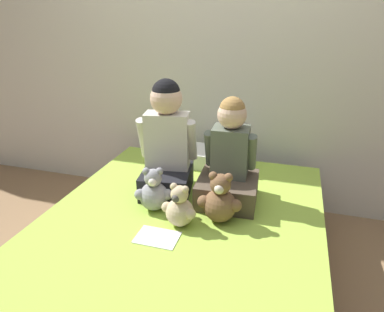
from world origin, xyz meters
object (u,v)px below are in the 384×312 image
(teddy_bear_held_by_right_child, at_px, (220,201))
(teddy_bear_between_children, at_px, (180,208))
(teddy_bear_held_by_left_child, at_px, (154,192))
(bed, at_px, (177,258))
(sign_card, at_px, (157,237))
(child_on_right, at_px, (229,163))
(child_on_left, at_px, (167,144))
(pillow_at_headboard, at_px, (213,158))

(teddy_bear_held_by_right_child, height_order, teddy_bear_between_children, teddy_bear_held_by_right_child)
(teddy_bear_held_by_left_child, bearing_deg, bed, -51.90)
(bed, distance_m, sign_card, 0.25)
(bed, relative_size, teddy_bear_held_by_right_child, 6.92)
(teddy_bear_held_by_left_child, bearing_deg, sign_card, -82.22)
(child_on_right, relative_size, teddy_bear_between_children, 2.61)
(child_on_left, height_order, teddy_bear_held_by_right_child, child_on_left)
(bed, bearing_deg, child_on_right, 60.58)
(pillow_at_headboard, bearing_deg, teddy_bear_held_by_left_child, -104.26)
(teddy_bear_held_by_right_child, height_order, sign_card, teddy_bear_held_by_right_child)
(teddy_bear_held_by_right_child, distance_m, pillow_at_headboard, 0.72)
(teddy_bear_held_by_right_child, bearing_deg, child_on_right, 87.31)
(bed, distance_m, teddy_bear_held_by_right_child, 0.40)
(bed, relative_size, child_on_left, 2.82)
(child_on_left, xyz_separation_m, sign_card, (0.12, -0.48, -0.30))
(child_on_left, distance_m, pillow_at_headboard, 0.54)
(teddy_bear_held_by_right_child, height_order, pillow_at_headboard, teddy_bear_held_by_right_child)
(bed, relative_size, teddy_bear_held_by_left_child, 7.62)
(child_on_right, distance_m, sign_card, 0.59)
(child_on_right, xyz_separation_m, teddy_bear_held_by_left_child, (-0.37, -0.23, -0.13))
(teddy_bear_held_by_left_child, relative_size, pillow_at_headboard, 0.47)
(bed, relative_size, pillow_at_headboard, 3.60)
(teddy_bear_between_children, xyz_separation_m, pillow_at_headboard, (-0.01, 0.79, -0.04))
(bed, bearing_deg, pillow_at_headboard, 90.00)
(teddy_bear_held_by_left_child, relative_size, teddy_bear_between_children, 1.09)
(child_on_right, height_order, teddy_bear_held_by_right_child, child_on_right)
(bed, relative_size, teddy_bear_between_children, 8.29)
(sign_card, bearing_deg, teddy_bear_held_by_left_child, 115.31)
(teddy_bear_held_by_right_child, distance_m, teddy_bear_between_children, 0.21)
(sign_card, bearing_deg, pillow_at_headboard, 86.45)
(child_on_right, bearing_deg, child_on_left, 176.31)
(teddy_bear_held_by_left_child, distance_m, sign_card, 0.29)
(bed, bearing_deg, sign_card, -114.43)
(bed, bearing_deg, teddy_bear_held_by_right_child, 29.48)
(teddy_bear_held_by_right_child, bearing_deg, pillow_at_headboard, 103.14)
(child_on_left, height_order, sign_card, child_on_left)
(bed, xyz_separation_m, pillow_at_headboard, (0.00, 0.80, 0.27))
(teddy_bear_held_by_left_child, height_order, pillow_at_headboard, teddy_bear_held_by_left_child)
(bed, height_order, sign_card, sign_card)
(child_on_left, height_order, pillow_at_headboard, child_on_left)
(child_on_right, bearing_deg, teddy_bear_held_by_left_child, -150.96)
(teddy_bear_held_by_left_child, xyz_separation_m, teddy_bear_held_by_right_child, (0.37, -0.01, 0.01))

